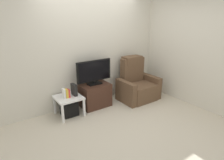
% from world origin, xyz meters
% --- Properties ---
extents(ground_plane, '(6.40, 6.40, 0.00)m').
position_xyz_m(ground_plane, '(0.00, 0.00, 0.00)').
color(ground_plane, beige).
extents(wall_back, '(6.40, 0.06, 2.60)m').
position_xyz_m(wall_back, '(0.00, 1.13, 1.30)').
color(wall_back, beige).
rests_on(wall_back, ground).
extents(wall_side, '(0.06, 4.48, 2.60)m').
position_xyz_m(wall_side, '(1.88, 0.00, 1.30)').
color(wall_side, beige).
rests_on(wall_side, ground).
extents(tv_stand, '(0.67, 0.46, 0.55)m').
position_xyz_m(tv_stand, '(-0.11, 0.84, 0.28)').
color(tv_stand, '#3D2319').
rests_on(tv_stand, ground).
extents(television, '(0.86, 0.20, 0.57)m').
position_xyz_m(television, '(-0.11, 0.85, 0.85)').
color(television, black).
rests_on(television, tv_stand).
extents(recliner_armchair, '(0.98, 0.78, 1.08)m').
position_xyz_m(recliner_armchair, '(1.00, 0.61, 0.37)').
color(recliner_armchair, brown).
rests_on(recliner_armchair, ground).
extents(side_table, '(0.54, 0.54, 0.43)m').
position_xyz_m(side_table, '(-0.80, 0.78, 0.36)').
color(side_table, white).
rests_on(side_table, ground).
extents(subwoofer_box, '(0.32, 0.32, 0.32)m').
position_xyz_m(subwoofer_box, '(-0.80, 0.78, 0.16)').
color(subwoofer_box, black).
rests_on(subwoofer_box, ground).
extents(book_leftmost, '(0.05, 0.10, 0.21)m').
position_xyz_m(book_leftmost, '(-0.90, 0.76, 0.53)').
color(book_leftmost, white).
rests_on(book_leftmost, side_table).
extents(book_middle, '(0.05, 0.11, 0.19)m').
position_xyz_m(book_middle, '(-0.85, 0.76, 0.52)').
color(book_middle, gold).
rests_on(book_middle, side_table).
extents(book_rightmost, '(0.04, 0.11, 0.17)m').
position_xyz_m(book_rightmost, '(-0.80, 0.76, 0.51)').
color(book_rightmost, red).
rests_on(book_rightmost, side_table).
extents(game_console, '(0.07, 0.20, 0.25)m').
position_xyz_m(game_console, '(-0.66, 0.79, 0.55)').
color(game_console, black).
rests_on(game_console, side_table).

